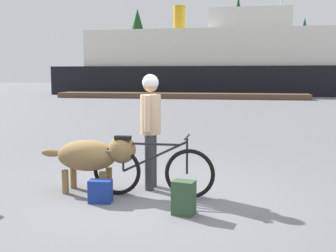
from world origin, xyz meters
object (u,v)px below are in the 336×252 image
sailboat_moored (278,88)px  bicycle (152,170)px  handbag_pannier (100,191)px  person_cyclist (151,120)px  ferry_boat (218,64)px  dog (94,155)px  backpack (184,198)px

sailboat_moored → bicycle: bearing=-97.8°
handbag_pannier → sailboat_moored: sailboat_moored is taller
person_cyclist → handbag_pannier: size_ratio=5.58×
ferry_boat → sailboat_moored: bearing=11.7°
person_cyclist → sailboat_moored: bearing=81.9°
ferry_boat → bicycle: bearing=-88.3°
dog → sailboat_moored: 34.05m
person_cyclist → handbag_pannier: bearing=-122.4°
dog → backpack: dog is taller
person_cyclist → dog: bearing=-155.4°
person_cyclist → sailboat_moored: 33.57m
backpack → handbag_pannier: bearing=167.2°
bicycle → handbag_pannier: size_ratio=5.67×
handbag_pannier → dog: bearing=119.0°
bicycle → backpack: (0.57, -0.69, -0.17)m
bicycle → ferry_boat: (-0.94, 32.52, 2.41)m
dog → sailboat_moored: bearing=80.6°
bicycle → sailboat_moored: 33.99m
bicycle → person_cyclist: 0.84m
dog → handbag_pannier: bearing=-61.0°
person_cyclist → handbag_pannier: person_cyclist is taller
bicycle → person_cyclist: bearing=104.2°
ferry_boat → handbag_pannier: bearing=-89.5°
backpack → handbag_pannier: (-1.22, 0.28, -0.06)m
dog → sailboat_moored: size_ratio=0.15×
backpack → ferry_boat: size_ratio=0.02×
ferry_boat → person_cyclist: bearing=-88.5°
bicycle → dog: 0.94m
dog → handbag_pannier: 0.69m
dog → ferry_boat: ferry_boat is taller
person_cyclist → sailboat_moored: sailboat_moored is taller
dog → sailboat_moored: (5.54, 33.60, -0.06)m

